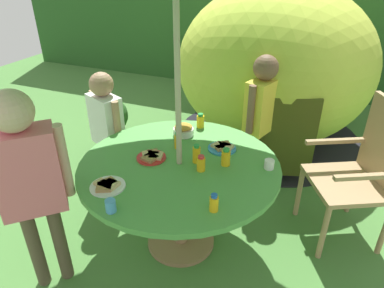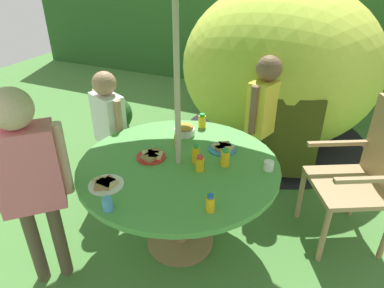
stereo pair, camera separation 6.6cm
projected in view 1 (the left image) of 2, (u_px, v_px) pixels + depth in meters
ground_plane at (181, 243)px, 2.61m from camera, size 10.00×10.00×0.02m
hedge_backdrop at (283, 18)px, 5.17m from camera, size 9.00×0.70×2.07m
garden_table at (180, 177)px, 2.32m from camera, size 1.32×1.32×0.70m
wooden_chair at (364, 168)px, 2.42m from camera, size 0.66×0.67×1.06m
dome_tent at (274, 66)px, 3.71m from camera, size 2.63×2.63×1.69m
potted_plant at (111, 122)px, 3.67m from camera, size 0.38×0.38×0.60m
child_in_yellow_shirt at (262, 106)px, 2.92m from camera, size 0.26×0.39×1.20m
child_in_white_shirt at (106, 121)px, 2.81m from camera, size 0.36×0.26×1.11m
child_in_pink_shirt at (28, 172)px, 1.91m from camera, size 0.38×0.38×1.32m
snack_bowl at (183, 130)px, 2.60m from camera, size 0.15×0.15×0.09m
plate_back_edge at (152, 156)px, 2.31m from camera, size 0.20×0.20×0.03m
plate_far_right at (222, 147)px, 2.42m from camera, size 0.20×0.20×0.03m
plate_near_right at (107, 185)px, 2.03m from camera, size 0.21×0.21×0.03m
juice_bottle_near_left at (200, 121)px, 2.71m from camera, size 0.06×0.06×0.11m
juice_bottle_far_left at (201, 164)px, 2.17m from camera, size 0.05×0.05×0.11m
juice_bottle_center_front at (226, 157)px, 2.22m from camera, size 0.06×0.06×0.12m
juice_bottle_center_back at (178, 141)px, 2.42m from camera, size 0.05×0.05×0.12m
juice_bottle_mid_left at (214, 203)px, 1.83m from camera, size 0.05×0.05×0.11m
juice_bottle_mid_right at (196, 154)px, 2.25m from camera, size 0.05×0.05×0.13m
cup_near at (111, 206)px, 1.83m from camera, size 0.06×0.06×0.07m
cup_far at (269, 164)px, 2.20m from camera, size 0.06×0.06×0.06m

